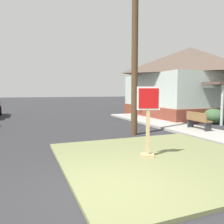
% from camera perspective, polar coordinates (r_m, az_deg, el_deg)
% --- Properties ---
extents(ground_plane, '(160.00, 160.00, 0.00)m').
position_cam_1_polar(ground_plane, '(4.59, -2.58, -20.33)').
color(ground_plane, '#2B2B2D').
extents(grass_corner_patch, '(5.73, 5.64, 0.08)m').
position_cam_1_polar(grass_corner_patch, '(6.89, 12.38, -11.26)').
color(grass_corner_patch, olive).
rests_on(grass_corner_patch, ground).
extents(sidewalk_strip, '(2.20, 15.76, 0.12)m').
position_cam_1_polar(sidewalk_strip, '(12.36, 17.95, -4.00)').
color(sidewalk_strip, '#9E9B93').
rests_on(sidewalk_strip, ground).
extents(stop_sign, '(0.63, 0.38, 2.04)m').
position_cam_1_polar(stop_sign, '(6.60, 9.04, -3.06)').
color(stop_sign, tan).
rests_on(stop_sign, grass_corner_patch).
extents(manhole_cover, '(0.70, 0.70, 0.02)m').
position_cam_1_polar(manhole_cover, '(8.34, -9.45, -8.53)').
color(manhole_cover, black).
rests_on(manhole_cover, ground).
extents(street_bench, '(0.48, 1.45, 0.85)m').
position_cam_1_polar(street_bench, '(11.94, 20.85, -1.86)').
color(street_bench, brown).
rests_on(street_bench, sidewalk_strip).
extents(utility_pole, '(1.35, 0.29, 8.60)m').
position_cam_1_polar(utility_pole, '(10.59, 5.79, 18.71)').
color(utility_pole, '#4C3823').
rests_on(utility_pole, ground).
extents(corner_house, '(8.55, 9.13, 5.50)m').
position_cam_1_polar(corner_house, '(19.45, 18.95, 7.40)').
color(corner_house, brown).
rests_on(corner_house, ground).
extents(shrub_near_porch, '(1.23, 1.23, 0.94)m').
position_cam_1_polar(shrub_near_porch, '(15.18, 24.23, -0.98)').
color(shrub_near_porch, '#3A5A35').
rests_on(shrub_near_porch, ground).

